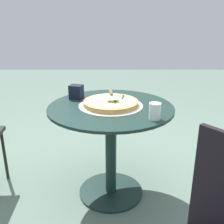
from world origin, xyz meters
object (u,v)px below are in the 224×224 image
object	(u,v)px
patio_table	(112,134)
pizza_on_tray	(112,103)
pizza_server	(112,95)
napkin_dispenser	(77,92)
drinking_cup	(156,111)

from	to	relation	value
patio_table	pizza_on_tray	world-z (taller)	pizza_on_tray
pizza_server	napkin_dispenser	bearing A→B (deg)	156.00
patio_table	napkin_dispenser	distance (m)	0.40
pizza_on_tray	patio_table	bearing A→B (deg)	-114.73
pizza_on_tray	pizza_server	size ratio (longest dim) A/B	2.03
patio_table	napkin_dispenser	world-z (taller)	napkin_dispenser
pizza_server	drinking_cup	world-z (taller)	drinking_cup
pizza_server	drinking_cup	bearing A→B (deg)	-49.72
drinking_cup	napkin_dispenser	size ratio (longest dim) A/B	0.97
pizza_server	drinking_cup	size ratio (longest dim) A/B	2.19
pizza_server	drinking_cup	distance (m)	0.39
napkin_dispenser	drinking_cup	bearing A→B (deg)	-23.00
pizza_on_tray	drinking_cup	bearing A→B (deg)	-44.24
pizza_on_tray	napkin_dispenser	distance (m)	0.31
drinking_cup	patio_table	bearing A→B (deg)	136.92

